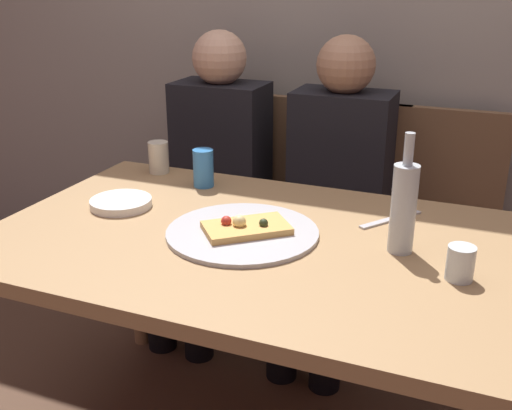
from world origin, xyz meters
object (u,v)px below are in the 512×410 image
object	(u,v)px
tumbler_far	(460,263)
soda_can	(203,168)
guest_in_sweater	(212,170)
pizza_slice_last	(246,227)
wine_bottle	(404,206)
tumbler_near	(159,157)
chair_left	(228,189)
chair_right	(438,218)
guest_in_beanie	(334,186)
pizza_tray	(242,233)
chair_middle	(342,205)
table_knife	(391,219)
plate_stack	(121,203)
dining_table	(253,263)

from	to	relation	value
tumbler_far	soda_can	bearing A→B (deg)	156.77
tumbler_far	guest_in_sweater	bearing A→B (deg)	143.12
pizza_slice_last	wine_bottle	bearing A→B (deg)	8.06
tumbler_near	tumbler_far	size ratio (longest dim) A/B	1.34
chair_left	chair_right	world-z (taller)	same
guest_in_beanie	pizza_tray	bearing A→B (deg)	85.10
tumbler_far	wine_bottle	bearing A→B (deg)	146.25
chair_middle	guest_in_sweater	bearing A→B (deg)	17.04
chair_middle	guest_in_beanie	xyz separation A→B (m)	(-0.00, -0.15, 0.13)
guest_in_beanie	table_knife	bearing A→B (deg)	122.42
pizza_slice_last	guest_in_beanie	distance (m)	0.71
soda_can	chair_middle	world-z (taller)	chair_middle
plate_stack	chair_right	world-z (taller)	chair_right
chair_left	chair_middle	world-z (taller)	same
wine_bottle	tumbler_near	distance (m)	0.94
table_knife	chair_right	size ratio (longest dim) A/B	0.24
tumbler_near	soda_can	world-z (taller)	soda_can
tumbler_near	wine_bottle	bearing A→B (deg)	-20.13
wine_bottle	tumbler_far	xyz separation A→B (m)	(0.15, -0.10, -0.08)
table_knife	tumbler_far	bearing A→B (deg)	70.75
dining_table	pizza_slice_last	world-z (taller)	pizza_slice_last
dining_table	plate_stack	size ratio (longest dim) A/B	7.70
tumbler_near	chair_left	bearing A→B (deg)	84.68
dining_table	wine_bottle	size ratio (longest dim) A/B	4.61
pizza_slice_last	tumbler_near	bearing A→B (deg)	142.14
tumbler_far	table_knife	distance (m)	0.36
pizza_tray	wine_bottle	size ratio (longest dim) A/B	1.34
tumbler_near	table_knife	bearing A→B (deg)	-9.14
tumbler_near	guest_in_beanie	bearing A→B (deg)	30.56
table_knife	chair_middle	bearing A→B (deg)	-119.33
pizza_tray	soda_can	size ratio (longest dim) A/B	3.32
chair_middle	guest_in_beanie	bearing A→B (deg)	90.00
pizza_tray	chair_middle	world-z (taller)	chair_middle
pizza_slice_last	tumbler_far	size ratio (longest dim) A/B	3.12
chair_left	chair_right	bearing A→B (deg)	-180.00
chair_left	chair_middle	bearing A→B (deg)	-180.00
plate_stack	tumbler_near	bearing A→B (deg)	101.05
plate_stack	chair_right	distance (m)	1.18
guest_in_beanie	plate_stack	bearing A→B (deg)	53.73
dining_table	chair_middle	bearing A→B (deg)	88.05
tumbler_near	guest_in_sweater	size ratio (longest dim) A/B	0.09
tumbler_far	plate_stack	bearing A→B (deg)	174.38
wine_bottle	guest_in_sweater	world-z (taller)	guest_in_sweater
pizza_slice_last	plate_stack	size ratio (longest dim) A/B	1.39
soda_can	pizza_slice_last	bearing A→B (deg)	-47.83
chair_left	pizza_tray	bearing A→B (deg)	116.96
pizza_tray	tumbler_far	bearing A→B (deg)	-4.03
wine_bottle	guest_in_beanie	bearing A→B (deg)	118.18
wine_bottle	guest_in_beanie	world-z (taller)	guest_in_beanie
tumbler_far	table_knife	world-z (taller)	tumbler_far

